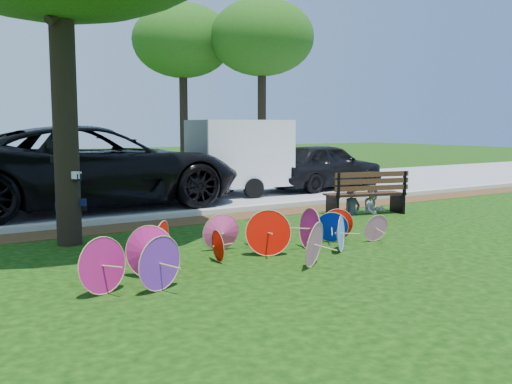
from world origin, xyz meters
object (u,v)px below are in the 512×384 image
Objects in this scene: cargo_trailer at (240,153)px; park_bench at (365,193)px; parasol_pile at (246,240)px; dark_pickup at (323,166)px; black_van at (94,167)px; person_left at (352,188)px; person_right at (374,186)px.

cargo_trailer is 4.92m from park_bench.
parasol_pile is 1.31× the size of dark_pickup.
black_van is 5.97× the size of person_left.
cargo_trailer is (4.29, 7.46, 0.95)m from parasol_pile.
person_left is at bearing 141.46° from dark_pickup.
black_van is at bearing 85.51° from dark_pickup.
cargo_trailer is (4.58, 0.33, 0.23)m from black_van.
person_left is (4.62, 2.71, 0.29)m from parasol_pile.
parasol_pile is 5.97m from person_right.
dark_pickup is at bearing 58.64° from person_left.
park_bench reaches higher than parasol_pile.
park_bench is (-2.58, -4.81, -0.26)m from dark_pickup.
person_right is at bearing -128.43° from black_van.
park_bench is 1.55× the size of person_left.
parasol_pile is 3.00× the size of park_bench.
park_bench is at bearing -7.83° from person_left.
cargo_trailer reaches higher than person_right.
cargo_trailer is at bearing 106.29° from person_right.
person_left is (-0.35, 0.05, 0.12)m from park_bench.
cargo_trailer is 2.18× the size of person_right.
cargo_trailer reaches higher than black_van.
park_bench is (0.68, -4.81, -0.78)m from cargo_trailer.
black_van is 6.93m from park_bench.
person_left is at bearing 30.39° from parasol_pile.
park_bench is at bearing -167.81° from person_right.
cargo_trailer is 2.22× the size of person_left.
cargo_trailer is at bearing -86.04° from black_van.
cargo_trailer is (-3.26, 0.00, 0.52)m from dark_pickup.
person_left is 0.98× the size of person_right.
cargo_trailer reaches higher than parasol_pile.
park_bench is at bearing -77.72° from cargo_trailer.
person_left reaches higher than park_bench.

